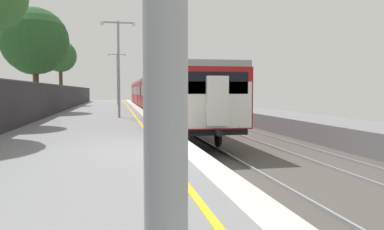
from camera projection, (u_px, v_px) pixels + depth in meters
The scene contains 8 objects.
ground at pixel (268, 168), 10.42m from camera, with size 17.40×110.00×1.21m.
commuter_train_at_platform at pixel (156, 94), 33.96m from camera, with size 2.83×42.19×3.81m.
signal_gantry at pixel (157, 55), 19.26m from camera, with size 1.10×0.24×5.44m.
speed_limit_sign at pixel (158, 89), 15.69m from camera, with size 0.59×0.08×2.54m.
platform_lamp_mid at pixel (119, 61), 21.54m from camera, with size 2.00×0.20×5.52m.
platform_lamp_far at pixel (117, 75), 42.01m from camera, with size 2.00×0.20×5.70m.
background_tree_centre at pixel (60, 57), 39.84m from camera, with size 3.38×3.38×6.92m.
background_tree_right at pixel (34, 44), 26.91m from camera, with size 4.75×4.75×7.46m.
Camera 1 is at (-1.45, -9.69, 1.52)m, focal length 35.18 mm.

